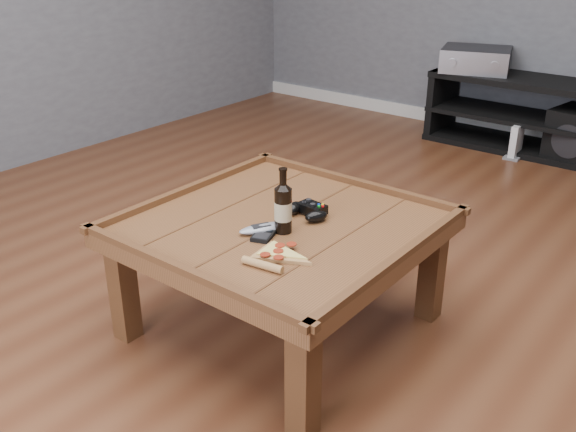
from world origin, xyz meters
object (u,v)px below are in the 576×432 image
Objects in this scene: pizza_slice at (276,255)px; av_receiver at (476,59)px; media_console at (532,116)px; smartphone at (265,234)px; game_controller at (308,210)px; coffee_table at (281,237)px; remote_control at (266,228)px; game_console at (516,143)px; beer_bottle at (283,207)px.

av_receiver reaches higher than pizza_slice.
media_console is 2.88m from smartphone.
game_controller is 1.39× the size of smartphone.
coffee_table is 5.11× the size of remote_control.
av_receiver is 2.42× the size of game_console.
av_receiver reaches higher than game_controller.
remote_control is 0.36× the size of av_receiver.
av_receiver is at bearing 153.01° from game_console.
pizza_slice is at bearing -10.69° from remote_control.
game_controller is at bearing 65.50° from smartphone.
game_controller reaches higher than media_console.
media_console is 5.86× the size of beer_bottle.
beer_bottle is 1.05× the size of game_console.
smartphone is 0.67× the size of remote_control.
smartphone is at bearing -91.91° from game_console.
game_console is (-0.02, -0.20, -0.14)m from media_console.
game_controller is 0.20m from remote_control.
game_controller is at bearing -89.02° from media_console.
smartphone is at bearing -113.34° from beer_bottle.
smartphone is at bearing 134.96° from pizza_slice.
pizza_slice is at bearing -64.87° from game_controller.
beer_bottle is at bearing 113.84° from pizza_slice.
pizza_slice is at bearing -96.15° from av_receiver.
av_receiver is (-0.45, 2.74, 0.19)m from coffee_table.
game_controller is at bearing 66.23° from coffee_table.
smartphone is 0.24× the size of av_receiver.
remote_control reaches higher than smartphone.
media_console is 7.53× the size of game_controller.
beer_bottle is (0.06, -2.81, 0.30)m from media_console.
beer_bottle reaches higher than pizza_slice.
game_console is (-0.04, 2.68, -0.35)m from smartphone.
smartphone is at bearing -25.30° from remote_control.
beer_bottle is 0.43× the size of av_receiver.
coffee_table is 2.75m from media_console.
beer_bottle is at bearing 66.54° from remote_control.
remote_control reaches higher than pizza_slice.
coffee_table is at bearing -98.44° from av_receiver.
smartphone is at bearing -98.34° from av_receiver.
media_console is at bearing 91.12° from beer_bottle.
coffee_table is 1.86× the size of av_receiver.
coffee_table is 3.68× the size of pizza_slice.
av_receiver reaches higher than media_console.
av_receiver is at bearing 93.54° from pizza_slice.
game_controller is 0.66× the size of pizza_slice.
beer_bottle is 0.18m from game_controller.
remote_control is at bearing 131.83° from pizza_slice.
beer_bottle reaches higher than av_receiver.
game_controller reaches higher than game_console.
game_console is at bearing 71.22° from smartphone.
media_console reaches higher than game_console.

